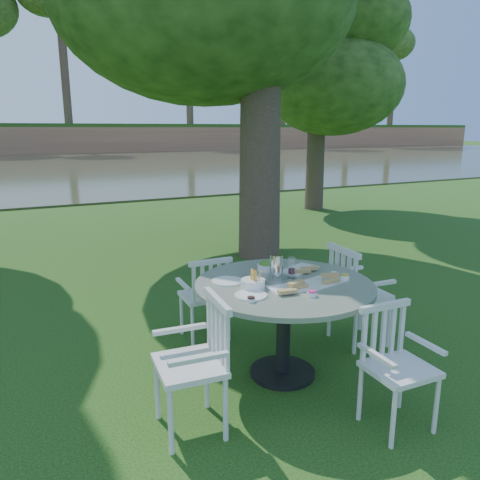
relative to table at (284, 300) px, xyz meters
name	(u,v)px	position (x,y,z in m)	size (l,w,h in m)	color
ground	(248,316)	(0.33, 1.29, -0.69)	(140.00, 140.00, 0.00)	#12370B
table	(284,300)	(0.00, 0.00, 0.00)	(1.49, 1.49, 0.84)	black
chair_ne	(352,288)	(0.92, 0.24, -0.11)	(0.49, 0.52, 0.98)	silver
chair_nw	(207,292)	(-0.32, 0.91, -0.18)	(0.45, 0.42, 0.87)	silver
chair_sw	(202,354)	(-0.89, -0.36, -0.13)	(0.49, 0.52, 0.96)	silver
chair_se	(392,356)	(0.35, -0.90, -0.18)	(0.45, 0.43, 0.87)	silver
tableware	(275,277)	(-0.05, 0.07, 0.19)	(1.10, 0.87, 0.22)	white
river	(53,168)	(0.33, 24.29, -0.69)	(100.00, 28.00, 0.12)	#373A22
far_bank	(28,66)	(0.60, 42.40, 6.56)	(100.00, 18.00, 15.20)	#8F5B42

